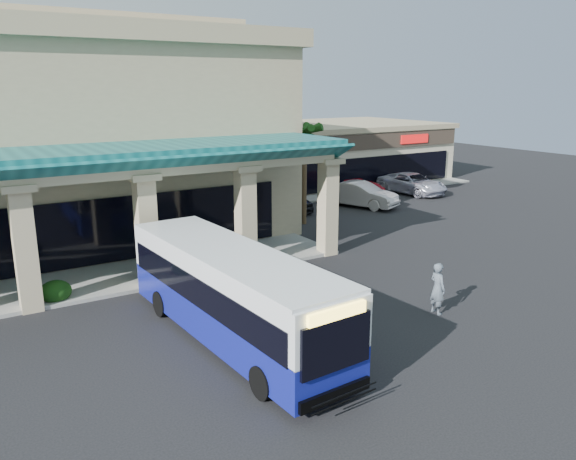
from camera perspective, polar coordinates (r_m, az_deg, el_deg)
ground at (r=20.66m, az=-1.10°, el=-8.58°), size 110.00×110.00×0.00m
arcade at (r=23.76m, az=-26.98°, el=0.14°), size 30.00×6.20×5.70m
strip_mall at (r=49.27m, az=2.49°, el=7.89°), size 22.50×12.50×4.90m
palm_0 at (r=33.20m, az=1.69°, el=6.17°), size 2.40×2.40×6.60m
palm_1 at (r=36.29m, az=0.36°, el=6.25°), size 2.40×2.40×5.80m
broadleaf_tree at (r=39.71m, az=-6.00°, el=6.16°), size 2.60×2.60×4.81m
transit_bus at (r=18.25m, az=-5.74°, el=-6.68°), size 3.12×11.03×3.05m
pedestrian at (r=21.14m, az=14.94°, el=-5.75°), size 0.52×0.74×1.92m
car_silver at (r=37.44m, az=0.14°, el=3.20°), size 2.49×4.76×1.54m
car_white at (r=38.79m, az=7.37°, el=3.60°), size 3.69×5.47×1.71m
car_red at (r=41.01m, az=8.38°, el=3.88°), size 1.99×4.58×1.31m
car_gray at (r=44.32m, az=12.50°, el=4.64°), size 3.03×5.84×1.57m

